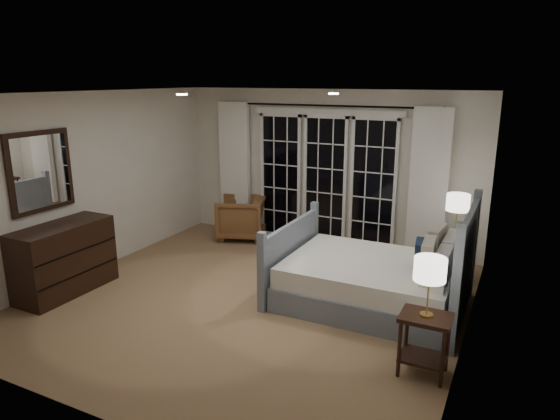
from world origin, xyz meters
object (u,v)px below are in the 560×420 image
at_px(lamp_left, 430,270).
at_px(lamp_right, 458,203).
at_px(bed, 375,279).
at_px(nightstand_right, 453,251).
at_px(nightstand_left, 425,336).
at_px(armchair, 241,218).
at_px(dresser, 64,259).

height_order(lamp_left, lamp_right, lamp_right).
xyz_separation_m(bed, nightstand_right, (0.72, 1.23, 0.07)).
relative_size(nightstand_left, armchair, 0.76).
distance_m(nightstand_left, lamp_left, 0.65).
bearing_deg(bed, lamp_left, -57.03).
bearing_deg(armchair, lamp_left, 31.92).
distance_m(bed, nightstand_right, 1.43).
relative_size(bed, nightstand_left, 3.69).
xyz_separation_m(lamp_right, dresser, (-4.37, -2.63, -0.62)).
bearing_deg(lamp_left, armchair, 142.29).
distance_m(bed, dresser, 3.91).
height_order(lamp_left, armchair, lamp_left).
bearing_deg(bed, lamp_right, 59.43).
xyz_separation_m(nightstand_left, armchair, (-3.59, 2.78, -0.03)).
bearing_deg(nightstand_right, lamp_right, -90.00).
height_order(nightstand_left, armchair, armchair).
bearing_deg(lamp_left, bed, 122.97).
relative_size(bed, dresser, 1.72).
bearing_deg(lamp_right, lamp_left, -88.00).
relative_size(nightstand_left, lamp_right, 1.01).
bearing_deg(dresser, nightstand_left, 1.95).
relative_size(nightstand_right, lamp_left, 1.10).
distance_m(bed, lamp_right, 1.61).
bearing_deg(lamp_left, lamp_right, 92.00).
relative_size(lamp_right, dresser, 0.46).
relative_size(nightstand_right, lamp_right, 1.04).
distance_m(bed, nightstand_left, 1.49).
bearing_deg(bed, armchair, 151.23).
distance_m(armchair, dresser, 3.06).
relative_size(nightstand_right, armchair, 0.78).
height_order(lamp_right, armchair, lamp_right).
distance_m(lamp_right, dresser, 5.14).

